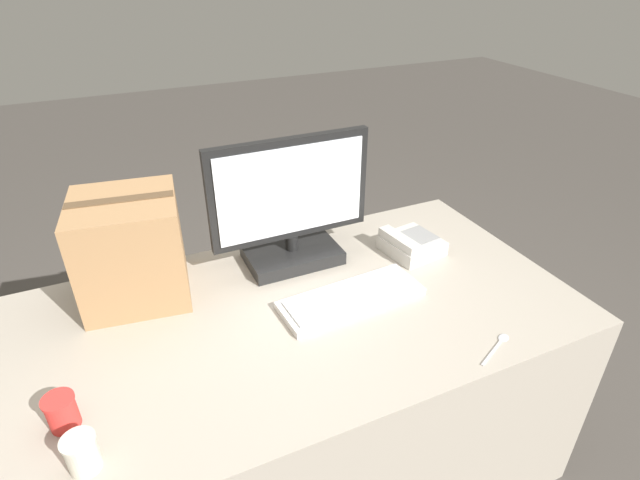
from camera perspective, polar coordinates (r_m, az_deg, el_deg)
name	(u,v)px	position (r m, az deg, el deg)	size (l,w,h in m)	color
ground_plane	(289,468)	(2.05, -3.57, -24.56)	(12.00, 12.00, 0.00)	#47423D
office_desk	(285,400)	(1.76, -3.97, -17.76)	(1.80, 0.90, 0.73)	#A89E8E
monitor	(291,212)	(1.65, -3.33, 3.18)	(0.54, 0.21, 0.44)	black
keyboard	(351,298)	(1.55, 3.60, -6.58)	(0.46, 0.19, 0.03)	silver
desk_phone	(410,244)	(1.81, 10.29, -0.46)	(0.20, 0.21, 0.08)	beige
paper_cup_left	(62,412)	(1.32, -27.41, -17.06)	(0.07, 0.07, 0.09)	red
paper_cup_right	(82,453)	(1.22, -25.55, -21.15)	(0.07, 0.07, 0.09)	beige
spoon	(499,344)	(1.49, 19.78, -11.09)	(0.15, 0.08, 0.00)	silver
cardboard_box	(131,249)	(1.60, -20.79, -0.94)	(0.34, 0.34, 0.33)	#9E754C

